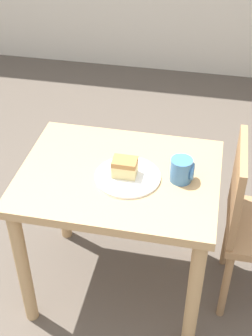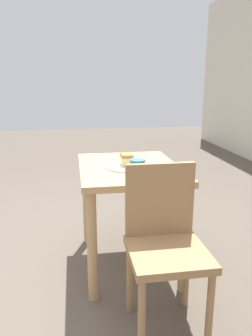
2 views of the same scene
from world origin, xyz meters
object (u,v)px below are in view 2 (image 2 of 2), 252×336
Objects in this scene: chair_near_window at (165,241)px; cake_slice at (127,160)px; dining_table_near at (129,184)px; coffee_mug at (138,168)px; plate at (126,167)px.

chair_near_window reaches higher than cake_slice.
dining_table_near is 8.36× the size of cake_slice.
coffee_mug is at bearing 1.67° from dining_table_near.
plate is at bearing -20.12° from cake_slice.
dining_table_near is 0.19m from cake_slice.
dining_table_near is 0.32m from coffee_mug.
cake_slice is 0.24m from coffee_mug.
plate is 2.71× the size of cake_slice.
chair_near_window is at bearing 10.65° from plate.
cake_slice is (0.03, -0.02, 0.18)m from dining_table_near.
cake_slice is at bearing -33.70° from dining_table_near.
coffee_mug is at bearing 8.29° from plate.
dining_table_near is 0.63m from chair_near_window.
plate is at bearing 100.65° from chair_near_window.
coffee_mug reaches higher than plate.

